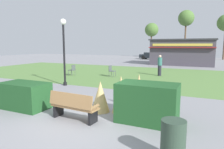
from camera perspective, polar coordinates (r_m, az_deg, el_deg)
name	(u,v)px	position (r m, az deg, el deg)	size (l,w,h in m)	color
ground_plane	(81,120)	(7.01, -8.57, -12.60)	(80.00, 80.00, 0.00)	gray
lawn_patch	(156,76)	(16.87, 12.14, -0.39)	(36.00, 12.00, 0.01)	#5B8442
park_bench	(73,106)	(6.93, -10.75, -8.70)	(1.73, 0.63, 0.95)	#9E7547
hedge_left	(25,95)	(8.79, -23.24, -5.39)	(1.91, 1.10, 1.02)	#1E4C23
hedge_right	(147,103)	(6.73, 9.85, -7.78)	(1.91, 1.10, 1.28)	#1E4C23
ornamental_grass_behind_left	(139,92)	(7.98, 7.49, -4.75)	(0.60, 0.60, 1.39)	tan
ornamental_grass_behind_right	(121,94)	(7.52, 2.51, -5.56)	(0.65, 0.65, 1.38)	tan
ornamental_grass_behind_center	(100,96)	(7.67, -3.27, -6.16)	(0.70, 0.70, 1.15)	tan
lamppost_mid	(64,44)	(12.78, -13.33, 8.31)	(0.36, 0.36, 4.03)	black
trash_bin	(173,142)	(4.70, 16.69, -17.53)	(0.52, 0.52, 0.94)	#2D4233
food_kiosk	(182,52)	(27.31, 19.09, 5.98)	(7.66, 4.62, 3.21)	#47424C
cafe_chair_west	(111,70)	(16.05, -0.18, 1.25)	(0.46, 0.46, 0.89)	#4C5156
cafe_chair_east	(72,69)	(16.91, -10.99, 1.46)	(0.46, 0.46, 0.89)	#4C5156
person_strolling	(160,65)	(16.96, 13.20, 2.54)	(0.34, 0.34, 1.69)	#23232D
parked_car_west_slot	(152,56)	(36.44, 11.09, 5.20)	(4.22, 2.10, 1.20)	black
parked_car_center_slot	(183,56)	(35.56, 19.20, 4.83)	(4.33, 2.31, 1.20)	silver
tree_right_bg	(186,19)	(40.05, 20.02, 14.48)	(2.80, 2.80, 8.65)	brown
tree_center_bg	(152,30)	(44.25, 11.02, 12.11)	(2.80, 2.80, 7.03)	brown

